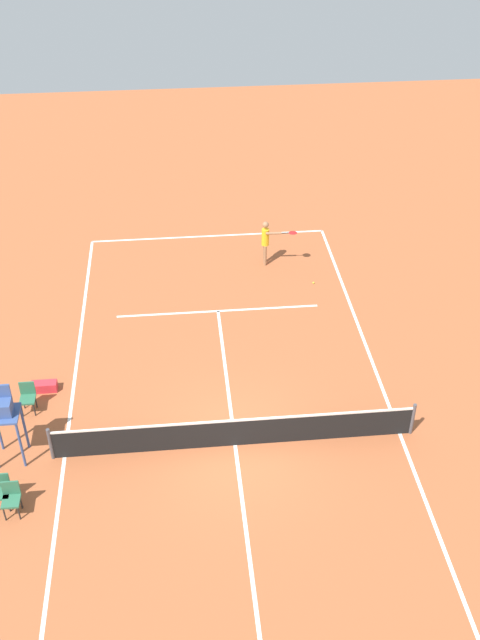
{
  "coord_description": "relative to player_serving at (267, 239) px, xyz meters",
  "views": [
    {
      "loc": [
        1.28,
        14.56,
        14.85
      ],
      "look_at": [
        -0.6,
        -4.78,
        0.8
      ],
      "focal_mm": 41.62,
      "sensor_mm": 36.0,
      "label": 1
    }
  ],
  "objects": [
    {
      "name": "tennis_ball",
      "position": [
        -1.56,
        1.55,
        -1.05
      ],
      "size": [
        0.07,
        0.07,
        0.07
      ],
      "primitive_type": "sphere",
      "color": "#CCE033",
      "rests_on": "ground"
    },
    {
      "name": "player_serving",
      "position": [
        0.0,
        0.0,
        0.0
      ],
      "size": [
        1.3,
        0.61,
        1.8
      ],
      "rotation": [
        0.0,
        0.0,
        1.52
      ],
      "color": "#9E704C",
      "rests_on": "ground"
    },
    {
      "name": "umpire_chair",
      "position": [
        8.09,
        9.29,
        0.53
      ],
      "size": [
        0.8,
        0.8,
        2.41
      ],
      "color": "#38518C",
      "rests_on": "ground"
    },
    {
      "name": "tennis_net",
      "position": [
        2.06,
        9.45,
        -0.58
      ],
      "size": [
        10.04,
        0.1,
        1.07
      ],
      "color": "#4C4C51",
      "rests_on": "ground"
    },
    {
      "name": "equipment_bag",
      "position": [
        7.58,
        6.6,
        -0.93
      ],
      "size": [
        0.76,
        0.32,
        0.3
      ],
      "primitive_type": "cube",
      "color": "red",
      "rests_on": "ground"
    },
    {
      "name": "court_lines",
      "position": [
        2.06,
        9.45,
        -1.08
      ],
      "size": [
        9.44,
        23.69,
        0.01
      ],
      "color": "white",
      "rests_on": "ground"
    },
    {
      "name": "courtside_chair_mid",
      "position": [
        7.9,
        7.45,
        -0.55
      ],
      "size": [
        0.44,
        0.46,
        0.95
      ],
      "color": "#262626",
      "rests_on": "ground"
    },
    {
      "name": "courtside_chair_far",
      "position": [
        7.8,
        11.22,
        -0.55
      ],
      "size": [
        0.44,
        0.46,
        0.95
      ],
      "color": "#262626",
      "rests_on": "ground"
    },
    {
      "name": "ground_plane",
      "position": [
        2.06,
        9.45,
        -1.08
      ],
      "size": [
        60.0,
        60.0,
        0.0
      ],
      "primitive_type": "plane",
      "color": "#AD5933"
    },
    {
      "name": "courtside_chair_near",
      "position": [
        8.09,
        10.94,
        -0.55
      ],
      "size": [
        0.44,
        0.46,
        0.95
      ],
      "color": "#262626",
      "rests_on": "ground"
    }
  ]
}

